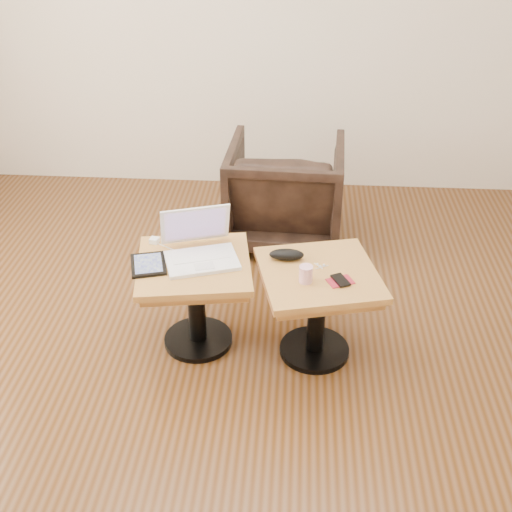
# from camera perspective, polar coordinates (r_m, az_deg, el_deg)

# --- Properties ---
(room_shell) EXTENTS (4.52, 4.52, 2.71)m
(room_shell) POSITION_cam_1_polar(r_m,az_deg,el_deg) (2.61, -1.89, 12.33)
(room_shell) COLOR #47270E
(room_shell) RESTS_ON ground
(side_table_left) EXTENTS (0.64, 0.64, 0.51)m
(side_table_left) POSITION_cam_1_polar(r_m,az_deg,el_deg) (3.28, -5.44, -2.42)
(side_table_left) COLOR black
(side_table_left) RESTS_ON ground
(side_table_right) EXTENTS (0.67, 0.67, 0.51)m
(side_table_right) POSITION_cam_1_polar(r_m,az_deg,el_deg) (3.21, 5.51, -3.28)
(side_table_right) COLOR black
(side_table_right) RESTS_ON ground
(laptop) EXTENTS (0.44, 0.42, 0.24)m
(laptop) POSITION_cam_1_polar(r_m,az_deg,el_deg) (3.23, -5.03, 0.66)
(laptop) COLOR white
(laptop) RESTS_ON side_table_left
(tablet) EXTENTS (0.22, 0.25, 0.02)m
(tablet) POSITION_cam_1_polar(r_m,az_deg,el_deg) (3.21, -9.55, -0.74)
(tablet) COLOR black
(tablet) RESTS_ON side_table_left
(charging_adapter) EXTENTS (0.05, 0.05, 0.03)m
(charging_adapter) POSITION_cam_1_polar(r_m,az_deg,el_deg) (3.40, -9.02, 1.38)
(charging_adapter) COLOR white
(charging_adapter) RESTS_ON side_table_left
(glasses_case) EXTENTS (0.18, 0.08, 0.05)m
(glasses_case) POSITION_cam_1_polar(r_m,az_deg,el_deg) (3.21, 2.74, 0.12)
(glasses_case) COLOR black
(glasses_case) RESTS_ON side_table_right
(striped_cup) EXTENTS (0.09, 0.09, 0.08)m
(striped_cup) POSITION_cam_1_polar(r_m,az_deg,el_deg) (3.04, 4.45, -1.61)
(striped_cup) COLOR #D35E85
(striped_cup) RESTS_ON side_table_right
(earbuds_tangle) EXTENTS (0.06, 0.04, 0.01)m
(earbuds_tangle) POSITION_cam_1_polar(r_m,az_deg,el_deg) (3.18, 5.75, -0.85)
(earbuds_tangle) COLOR white
(earbuds_tangle) RESTS_ON side_table_right
(phone_on_sleeve) EXTENTS (0.14, 0.13, 0.01)m
(phone_on_sleeve) POSITION_cam_1_polar(r_m,az_deg,el_deg) (3.08, 7.51, -2.19)
(phone_on_sleeve) COLOR maroon
(phone_on_sleeve) RESTS_ON side_table_right
(armchair) EXTENTS (0.77, 0.79, 0.69)m
(armchair) POSITION_cam_1_polar(r_m,az_deg,el_deg) (4.27, 2.61, 5.69)
(armchair) COLOR black
(armchair) RESTS_ON ground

